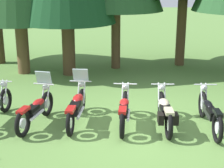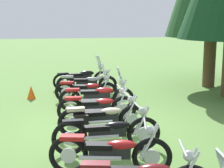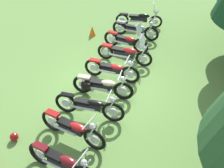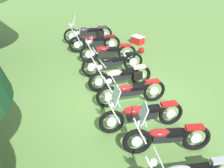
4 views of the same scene
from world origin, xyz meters
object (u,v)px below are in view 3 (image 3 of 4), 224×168
motorcycle_7 (72,128)px  dropped_helmet (14,137)px  motorcycle_4 (112,69)px  motorcycle_5 (102,86)px  motorcycle_1 (136,30)px  motorcycle_2 (126,41)px  motorcycle_3 (125,53)px  traffic_cone (92,31)px  motorcycle_6 (89,106)px  motorcycle_8 (63,163)px  motorcycle_0 (140,19)px

motorcycle_7 → dropped_helmet: (0.51, -1.70, -0.33)m
motorcycle_7 → motorcycle_4: bearing=99.2°
motorcycle_5 → motorcycle_1: bearing=86.4°
motorcycle_2 → motorcycle_3: bearing=-66.2°
motorcycle_7 → traffic_cone: 6.81m
motorcycle_4 → motorcycle_3: bearing=84.4°
motorcycle_6 → motorcycle_3: bearing=85.0°
motorcycle_3 → motorcycle_6: motorcycle_3 is taller
motorcycle_3 → motorcycle_4: 1.31m
motorcycle_3 → motorcycle_8: (5.88, -0.27, -0.01)m
traffic_cone → dropped_helmet: traffic_cone is taller
motorcycle_1 → motorcycle_6: (5.84, -0.29, 0.02)m
motorcycle_4 → traffic_cone: motorcycle_4 is taller
motorcycle_1 → dropped_helmet: (7.45, -2.15, -0.30)m
motorcycle_5 → motorcycle_7: size_ratio=1.00×
motorcycle_4 → motorcycle_5: bearing=-90.3°
motorcycle_6 → motorcycle_2: bearing=88.9°
motorcycle_8 → motorcycle_4: bearing=102.6°
motorcycle_0 → motorcycle_2: size_ratio=1.10×
motorcycle_1 → motorcycle_5: 4.69m
motorcycle_6 → motorcycle_8: 2.35m
motorcycle_3 → traffic_cone: (-1.99, -2.11, -0.23)m
motorcycle_6 → motorcycle_1: bearing=87.6°
motorcycle_5 → motorcycle_6: bearing=-93.2°
motorcycle_4 → motorcycle_0: bearing=92.2°
motorcycle_8 → motorcycle_1: bearing=101.8°
motorcycle_1 → motorcycle_6: 5.85m
motorcycle_7 → dropped_helmet: size_ratio=8.57×
motorcycle_1 → motorcycle_3: motorcycle_3 is taller
motorcycle_6 → traffic_cone: bearing=108.3°
motorcycle_8 → traffic_cone: bearing=116.5°
motorcycle_3 → motorcycle_0: bearing=95.5°
motorcycle_4 → motorcycle_8: (4.59, -0.06, 0.02)m
motorcycle_6 → motorcycle_8: bearing=-87.8°
motorcycle_0 → motorcycle_8: size_ratio=1.06×
motorcycle_4 → dropped_helmet: 4.34m
traffic_cone → motorcycle_3: bearing=46.7°
motorcycle_1 → dropped_helmet: size_ratio=8.82×
motorcycle_0 → motorcycle_1: (1.21, 0.04, -0.03)m
motorcycle_7 → motorcycle_3: bearing=98.0°
motorcycle_1 → motorcycle_7: motorcycle_7 is taller
motorcycle_2 → motorcycle_6: (4.61, -0.13, 0.00)m
motorcycle_5 → motorcycle_4: bearing=85.4°
motorcycle_5 → traffic_cone: (-4.36, -1.82, -0.21)m
motorcycle_8 → traffic_cone: size_ratio=4.63×
motorcycle_3 → motorcycle_7: motorcycle_3 is taller
motorcycle_4 → motorcycle_8: motorcycle_8 is taller
motorcycle_2 → dropped_helmet: size_ratio=8.19×
motorcycle_2 → motorcycle_8: size_ratio=0.97×
motorcycle_8 → motorcycle_5: bearing=103.7°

